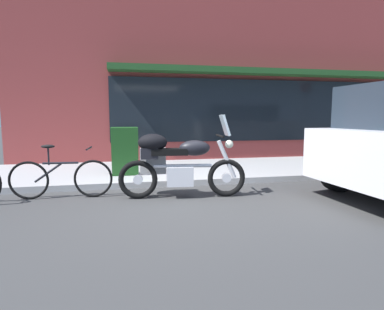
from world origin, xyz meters
TOP-DOWN VIEW (x-y plane):
  - ground_plane at (0.00, 0.00)m, footprint 80.00×80.00m
  - storefront_building at (5.04, 4.41)m, footprint 18.07×0.90m
  - touring_motorcycle at (-0.05, 0.48)m, footprint 2.15×0.81m
  - parked_bicycle at (-1.94, 0.79)m, footprint 1.67×0.48m
  - sandwich_board_sign at (-0.89, 2.02)m, footprint 0.55×0.43m

SIDE VIEW (x-z plane):
  - ground_plane at x=0.00m, z-range 0.00..0.00m
  - parked_bicycle at x=-1.94m, z-range -0.10..0.81m
  - touring_motorcycle at x=-0.05m, z-range -0.09..1.31m
  - sandwich_board_sign at x=-0.89m, z-range 0.13..1.15m
  - storefront_building at x=5.04m, z-range -0.09..7.45m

